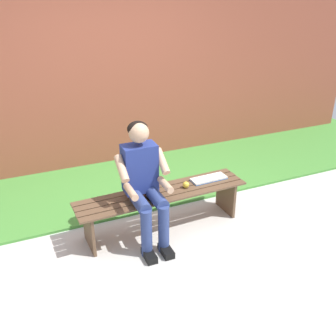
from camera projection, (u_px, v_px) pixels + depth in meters
ground_plane at (68, 332)px, 3.02m from camera, size 10.00×7.00×0.04m
grass_strip at (121, 170)px, 5.53m from camera, size 9.00×2.34×0.03m
brick_wall at (70, 76)px, 5.17m from camera, size 9.50×0.24×2.63m
bench_near at (162, 200)px, 4.13m from camera, size 1.88×0.47×0.44m
person_seated at (144, 180)px, 3.81m from camera, size 0.50×0.69×1.25m
apple at (186, 185)px, 4.16m from camera, size 0.07×0.07×0.07m
book_open at (209, 179)px, 4.34m from camera, size 0.42×0.17×0.02m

